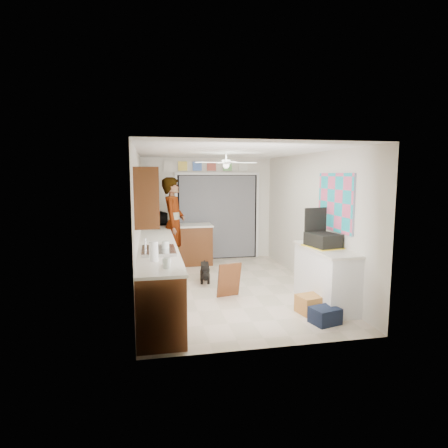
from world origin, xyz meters
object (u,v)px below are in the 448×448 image
cup (167,262)px  dog (205,272)px  paper_towel_roll (154,251)px  microwave (158,218)px  cardboard_box (312,304)px  navy_crate (325,316)px  man (174,224)px  suitcase (323,240)px

cup → dog: size_ratio=0.23×
cup → paper_towel_roll: (-0.16, 0.30, 0.09)m
microwave → cardboard_box: size_ratio=1.17×
cup → navy_crate: 2.37m
cardboard_box → dog: size_ratio=0.82×
paper_towel_roll → navy_crate: bearing=-8.2°
cup → cardboard_box: bearing=10.1°
navy_crate → man: (-1.90, 3.48, 0.91)m
cup → navy_crate: cup is taller
cup → cardboard_box: cup is taller
paper_towel_roll → navy_crate: size_ratio=0.71×
cup → man: bearing=84.9°
microwave → dog: (0.85, -1.74, -0.87)m
navy_crate → man: bearing=118.7°
suitcase → man: 3.48m
cup → man: 3.45m
dog → paper_towel_roll: bearing=-109.4°
navy_crate → dog: bearing=120.1°
microwave → cup: (0.02, -4.07, -0.09)m
paper_towel_roll → cardboard_box: 2.55m
cup → dog: (0.83, 2.33, -0.78)m
suitcase → man: size_ratio=0.25×
microwave → navy_crate: bearing=-167.8°
microwave → man: 0.72m
navy_crate → dog: (-1.37, 2.37, 0.09)m
cup → navy_crate: size_ratio=0.32×
cardboard_box → cup: bearing=-169.9°
microwave → suitcase: 4.18m
suitcase → dog: suitcase is taller
cup → suitcase: 2.64m
cup → dog: cup is taller
cup → suitcase: suitcase is taller
suitcase → man: (-2.22, 2.68, -0.03)m
microwave → suitcase: microwave is taller
man → dog: size_ratio=3.84×
microwave → cup: bearing=164.0°
navy_crate → dog: size_ratio=0.71×
paper_towel_roll → dog: (0.99, 2.03, -0.87)m
cup → man: size_ratio=0.06×
navy_crate → microwave: bearing=118.5°
paper_towel_roll → man: man is taller
paper_towel_roll → suitcase: size_ratio=0.52×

